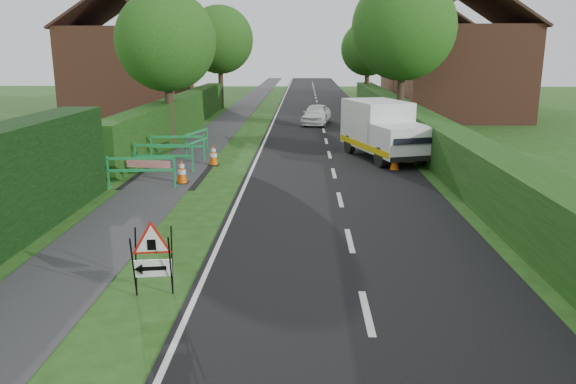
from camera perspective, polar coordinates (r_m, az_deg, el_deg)
name	(u,v)px	position (r m, az deg, el deg)	size (l,w,h in m)	color
ground	(200,343)	(8.44, -8.96, -14.91)	(120.00, 120.00, 0.00)	#224313
road_surface	(318,107)	(42.45, 3.07, 8.64)	(6.00, 90.00, 0.02)	black
footpath	(245,107)	(42.67, -4.42, 8.65)	(2.00, 90.00, 0.02)	#2D2D30
hedge_west_far	(181,130)	(30.23, -10.79, 6.16)	(1.00, 24.00, 1.80)	#14380F
hedge_east	(424,151)	(24.12, 13.68, 4.03)	(1.20, 50.00, 1.50)	#14380F
house_west	(129,69)	(38.99, -15.81, 11.91)	(7.50, 7.40, 7.88)	brown
house_east_a	(461,71)	(36.52, 17.14, 11.70)	(7.50, 7.40, 7.88)	brown
house_east_b	(428,65)	(50.36, 14.06, 12.41)	(7.50, 7.40, 7.88)	brown
tree_nw	(166,41)	(25.97, -12.29, 14.75)	(4.40, 4.40, 6.70)	#2D2116
tree_ne	(404,28)	(29.67, 11.67, 16.01)	(5.20, 5.20, 7.79)	#2D2116
tree_fw	(220,40)	(41.69, -6.96, 15.10)	(4.80, 4.80, 7.24)	#2D2116
tree_fe	(368,49)	(45.51, 8.12, 14.21)	(4.20, 4.20, 6.33)	#2D2116
triangle_sign	(150,253)	(9.75, -13.85, -6.02)	(0.87, 0.87, 1.13)	black
works_van	(383,129)	(22.05, 9.65, 6.35)	(3.17, 5.09, 2.18)	silver
traffic_cone_0	(395,159)	(19.96, 10.79, 3.27)	(0.38, 0.38, 0.79)	black
traffic_cone_1	(410,153)	(21.38, 12.25, 3.92)	(0.38, 0.38, 0.79)	black
traffic_cone_2	(401,144)	(23.39, 11.37, 4.82)	(0.38, 0.38, 0.79)	black
traffic_cone_3	(182,171)	(17.95, -10.73, 2.07)	(0.38, 0.38, 0.79)	black
traffic_cone_4	(213,155)	(20.66, -7.58, 3.77)	(0.38, 0.38, 0.79)	black
ped_barrier_0	(141,168)	(17.60, -14.69, 2.41)	(2.08, 0.55, 1.00)	#188841
ped_barrier_1	(163,154)	(19.85, -12.53, 3.83)	(2.06, 0.37, 1.00)	#188841
ped_barrier_2	(178,144)	(21.73, -11.16, 4.77)	(2.08, 0.52, 1.00)	#188841
ped_barrier_3	(197,139)	(22.81, -9.27, 5.29)	(0.85, 2.08, 1.00)	#188841
redwhite_plank	(149,177)	(19.16, -13.93, 1.45)	(1.50, 0.04, 0.25)	red
hatchback_car	(316,114)	(32.08, 2.91, 7.89)	(1.37, 3.39, 1.16)	white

